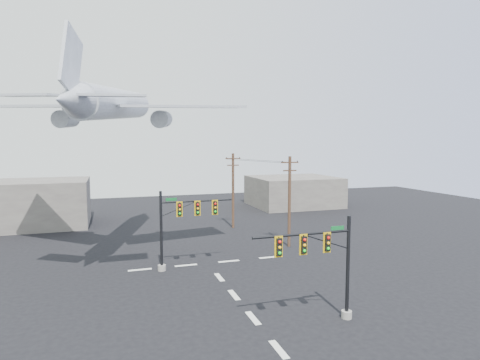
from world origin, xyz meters
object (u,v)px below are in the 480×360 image
object	(u,v)px
signal_mast_far	(180,225)
utility_pole_a	(289,200)
signal_mast_near	(326,263)
airliner	(114,104)
utility_pole_b	(233,189)

from	to	relation	value
signal_mast_far	utility_pole_a	size ratio (longest dim) A/B	0.72
signal_mast_near	airliner	size ratio (longest dim) A/B	0.26
signal_mast_far	utility_pole_a	xyz separation A→B (m)	(12.20, 4.02, 1.09)
signal_mast_near	utility_pole_a	bearing A→B (deg)	71.83
airliner	utility_pole_b	bearing A→B (deg)	-42.06
utility_pole_a	utility_pole_b	distance (m)	11.07
utility_pole_b	airliner	xyz separation A→B (m)	(-14.30, -8.65, 9.48)
signal_mast_near	utility_pole_a	xyz separation A→B (m)	(5.58, 17.01, 1.29)
signal_mast_near	utility_pole_b	xyz separation A→B (m)	(2.72, 27.70, 1.32)
utility_pole_b	airliner	bearing A→B (deg)	-145.74
utility_pole_a	utility_pole_b	xyz separation A→B (m)	(-2.86, 10.69, 0.03)
utility_pole_a	airliner	size ratio (longest dim) A/B	0.37
utility_pole_a	airliner	bearing A→B (deg)	174.94
signal_mast_near	signal_mast_far	size ratio (longest dim) A/B	0.96
signal_mast_far	airliner	xyz separation A→B (m)	(-4.96, 6.06, 10.61)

